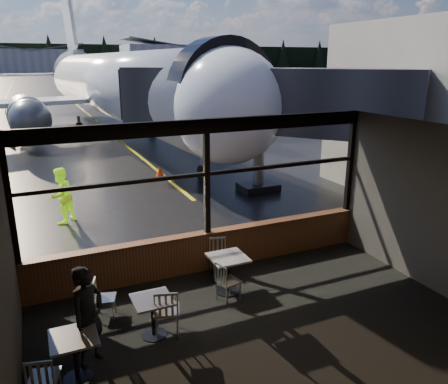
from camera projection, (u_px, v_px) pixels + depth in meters
ground_plane at (39, 79)px, 115.30m from camera, size 520.00×520.00×0.00m
carpet_floor at (272, 339)px, 7.63m from camera, size 8.00×6.00×0.01m
ceiling at (279, 142)px, 6.62m from camera, size 8.00×6.00×0.04m
wall_left at (3, 300)px, 5.57m from camera, size 0.04×6.00×3.50m
wall_back at (422, 357)px, 4.50m from camera, size 8.00×0.04×3.50m
window_sill at (208, 251)px, 10.13m from camera, size 8.00×0.28×0.90m
window_header at (206, 126)px, 9.29m from camera, size 8.00×0.18×0.30m
mullion_left at (9, 200)px, 8.09m from camera, size 0.12×0.12×2.60m
mullion_centre at (207, 178)px, 9.62m from camera, size 0.12×0.12×2.60m
mullion_right at (350, 162)px, 11.15m from camera, size 0.12×0.12×2.60m
window_transom at (207, 174)px, 9.59m from camera, size 8.00×0.10×0.08m
airliner at (115, 41)px, 26.82m from camera, size 34.07×40.02×11.64m
jet_bridge at (243, 131)px, 15.82m from camera, size 8.39×10.25×4.47m
cafe_table_near at (228, 275)px, 9.09m from camera, size 0.74×0.74×0.82m
cafe_table_mid at (153, 317)px, 7.65m from camera, size 0.67×0.67×0.74m
cafe_table_left at (76, 358)px, 6.58m from camera, size 0.69×0.69×0.76m
chair_near_w at (228, 282)px, 8.75m from camera, size 0.57×0.57×0.87m
chair_near_n at (220, 258)px, 9.79m from camera, size 0.55×0.55×0.87m
chair_mid_s at (167, 311)px, 7.67m from camera, size 0.64×0.64×0.94m
chair_mid_w at (105, 299)px, 8.18m from camera, size 0.54×0.54×0.80m
chair_left_s at (44, 378)px, 6.09m from camera, size 0.57×0.57×0.85m
passenger at (88, 316)px, 6.83m from camera, size 0.73×0.71×1.69m
ground_crew at (61, 196)px, 12.96m from camera, size 1.03×1.03×1.68m
cone_nose at (160, 171)px, 18.39m from camera, size 0.33×0.33×0.45m
cone_wing at (11, 142)px, 24.63m from camera, size 0.37×0.37×0.52m
terminal_annex at (442, 110)px, 15.46m from camera, size 5.00×7.00×6.00m
hangar_mid at (32, 60)px, 170.75m from camera, size 38.00×15.00×10.00m
hangar_right at (183, 58)px, 187.61m from camera, size 50.00×20.00×12.00m
fuel_tank_c at (4, 65)px, 164.83m from camera, size 8.00×8.00×6.00m
treeline at (30, 58)px, 192.35m from camera, size 360.00×3.00×12.00m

